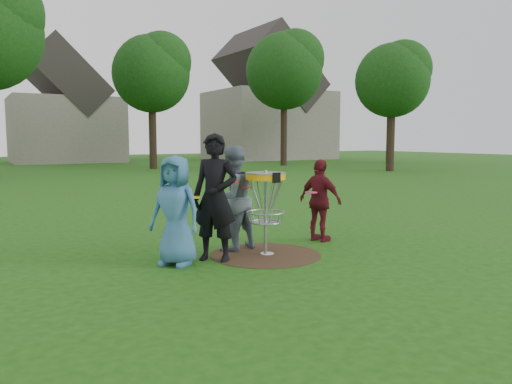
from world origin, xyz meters
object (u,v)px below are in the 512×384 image
player_maroon (320,200)px  disc_golf_basket (266,193)px  player_black (215,198)px  player_blue (176,211)px  player_grey (232,198)px

player_maroon → disc_golf_basket: (-1.44, -0.43, 0.27)m
player_maroon → disc_golf_basket: player_maroon is taller
disc_golf_basket → player_black: bearing=174.5°
player_blue → player_black: 0.65m
player_blue → player_maroon: size_ratio=1.09×
player_grey → player_maroon: (1.72, -0.18, -0.13)m
disc_golf_basket → player_blue: bearing=174.5°
player_black → player_grey: size_ratio=1.11×
player_blue → player_black: bearing=46.8°
player_grey → player_maroon: size_ratio=1.17×
player_grey → disc_golf_basket: player_grey is taller
player_maroon → disc_golf_basket: 1.52m
player_grey → player_black: bearing=28.9°
player_grey → disc_golf_basket: 0.68m
player_blue → player_maroon: player_blue is taller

